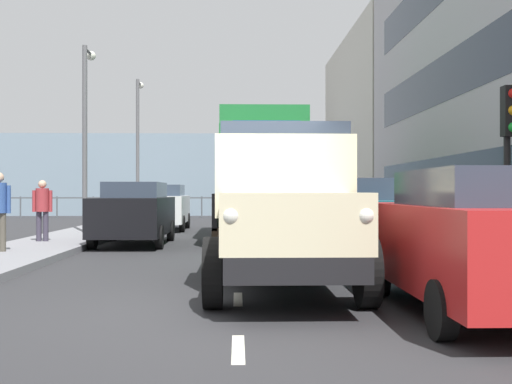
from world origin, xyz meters
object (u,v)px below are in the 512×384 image
Objects in this scene: car_red_kerbside_near at (476,239)px; traffic_light_near at (509,135)px; pedestrian_couple_b at (42,205)px; lamp_post_far at (138,136)px; truck_vintage_cream at (283,211)px; car_black_oppositeside_0 at (135,212)px; car_white_oppositeside_1 at (163,207)px; lorry_cargo_green at (262,172)px; lamp_post_promenade at (86,120)px; car_teal_kerbside_1 at (376,219)px.

traffic_light_near reaches higher than car_red_kerbside_near.
lamp_post_far is at bearing -91.47° from pedestrian_couple_b.
lamp_post_far reaches higher than truck_vintage_cream.
lamp_post_far reaches higher than traffic_light_near.
car_white_oppositeside_1 is (0.00, -6.70, -0.00)m from car_black_oppositeside_0.
car_black_oppositeside_0 is at bearing 90.00° from car_white_oppositeside_1.
lorry_cargo_green is 6.22m from lamp_post_promenade.
car_white_oppositeside_1 is 2.42× the size of pedestrian_couple_b.
traffic_light_near is at bearing 138.95° from car_teal_kerbside_1.
lamp_post_far reaches higher than car_white_oppositeside_1.
truck_vintage_cream is at bearing -38.80° from car_red_kerbside_near.
truck_vintage_cream reaches higher than car_red_kerbside_near.
car_teal_kerbside_1 is at bearing -41.05° from traffic_light_near.
lamp_post_far is (7.65, -18.09, 3.25)m from car_teal_kerbside_1.
car_black_oppositeside_0 is at bearing -165.52° from pedestrian_couple_b.
car_red_kerbside_near is 5.56m from car_teal_kerbside_1.
pedestrian_couple_b is (2.34, 7.31, 0.20)m from car_white_oppositeside_1.
pedestrian_couple_b is 14.39m from lamp_post_far.
car_black_oppositeside_0 is 1.40× the size of traffic_light_near.
car_red_kerbside_near is at bearing 90.00° from car_teal_kerbside_1.
lorry_cargo_green is (-0.09, -10.22, 0.90)m from truck_vintage_cream.
car_red_kerbside_near is (-2.18, 1.75, -0.28)m from truck_vintage_cream.
car_teal_kerbside_1 is at bearing 108.03° from lorry_cargo_green.
truck_vintage_cream is at bearing 104.02° from lamp_post_far.
lamp_post_promenade is at bearing -64.68° from truck_vintage_cream.
car_black_oppositeside_0 is at bearing -60.93° from car_red_kerbside_near.
lamp_post_promenade is (2.15, -3.47, 2.91)m from car_black_oppositeside_0.
truck_vintage_cream is 22.76m from lamp_post_far.
lorry_cargo_green is 1.22× the size of lamp_post_far.
lorry_cargo_green is at bearing 163.55° from lamp_post_promenade.
truck_vintage_cream is 13.44m from lamp_post_promenade.
car_teal_kerbside_1 is 0.86× the size of car_black_oppositeside_0.
lorry_cargo_green reaches higher than traffic_light_near.
car_red_kerbside_near is (-2.09, 11.98, -1.18)m from lorry_cargo_green.
lamp_post_far is at bearing -90.96° from lamp_post_promenade.
lamp_post_promenade is at bearing 56.33° from car_white_oppositeside_1.
lamp_post_far is at bearing -64.01° from traffic_light_near.
car_white_oppositeside_1 is 7.67m from pedestrian_couple_b.
car_teal_kerbside_1 is 12.67m from car_white_oppositeside_1.
lorry_cargo_green is 13.09m from lamp_post_far.
truck_vintage_cream is 0.93× the size of lamp_post_promenade.
lamp_post_far is (1.98, -6.75, 3.25)m from car_white_oppositeside_1.
car_red_kerbside_near and car_white_oppositeside_1 have the same top height.
car_white_oppositeside_1 is 7.75m from lamp_post_far.
traffic_light_near reaches higher than car_white_oppositeside_1.
truck_vintage_cream is 4.85m from traffic_light_near.
lamp_post_promenade reaches higher than truck_vintage_cream.
car_white_oppositeside_1 is 4.85m from lamp_post_promenade.
lorry_cargo_green is at bearing 126.04° from car_white_oppositeside_1.
lorry_cargo_green is 6.46m from pedestrian_couple_b.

